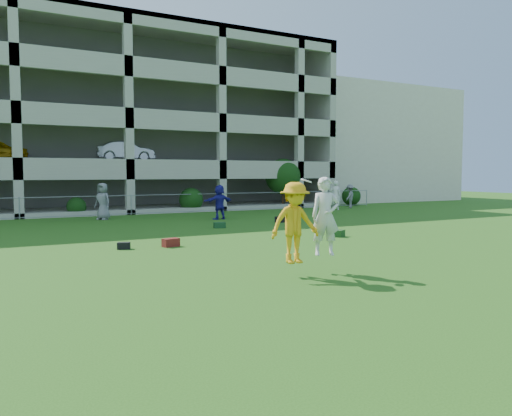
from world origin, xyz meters
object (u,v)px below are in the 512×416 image
bystander_c (103,201)px  frisbee_contest (303,221)px  stucco_building (345,147)px  crate_d (319,226)px  bystander_d (219,202)px  bystander_e (335,195)px  parking_garage (100,125)px  bystander_f (350,196)px

bystander_c → frisbee_contest: size_ratio=0.95×
stucco_building → crate_d: bearing=-130.7°
bystander_d → crate_d: size_ratio=5.29×
bystander_d → frisbee_contest: size_ratio=0.90×
stucco_building → frisbee_contest: bearing=-129.9°
bystander_c → frisbee_contest: frisbee_contest is taller
bystander_c → crate_d: bearing=1.5°
bystander_e → crate_d: size_ratio=5.65×
bystander_d → crate_d: (1.82, -6.57, -0.78)m
crate_d → parking_garage: 21.80m
bystander_c → bystander_e: 15.19m
crate_d → parking_garage: bearing=104.6°
parking_garage → stucco_building: bearing=0.7°
parking_garage → bystander_c: bearing=-100.7°
bystander_d → bystander_f: size_ratio=1.10×
bystander_c → frisbee_contest: (1.29, -17.17, 0.35)m
bystander_f → crate_d: bearing=14.1°
bystander_c → bystander_e: bystander_e is taller
frisbee_contest → parking_garage: parking_garage is taller
frisbee_contest → bystander_e: bearing=50.6°
bystander_e → bystander_f: bearing=-109.1°
bystander_e → crate_d: 12.00m
bystander_e → bystander_f: bystander_e is taller
frisbee_contest → bystander_d: bearing=73.5°
stucco_building → bystander_e: (-9.92, -11.55, -4.01)m
bystander_e → frisbee_contest: frisbee_contest is taller
bystander_e → stucco_building: bearing=-85.0°
bystander_d → crate_d: 6.86m
stucco_building → bystander_f: size_ratio=9.53×
crate_d → frisbee_contest: frisbee_contest is taller
stucco_building → bystander_c: size_ratio=8.19×
bystander_c → parking_garage: (2.09, 11.02, 5.04)m
stucco_building → crate_d: 27.62m
bystander_d → bystander_e: size_ratio=0.94×
bystander_f → bystander_d: bearing=-15.0°
stucco_building → bystander_e: 15.74m
crate_d → stucco_building: bearing=49.3°
bystander_c → parking_garage: bearing=132.3°
bystander_c → crate_d: 11.89m
bystander_c → crate_d: (7.37, -9.30, -0.83)m
stucco_building → bystander_c: (-25.10, -11.32, -4.02)m
bystander_f → crate_d: 14.00m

